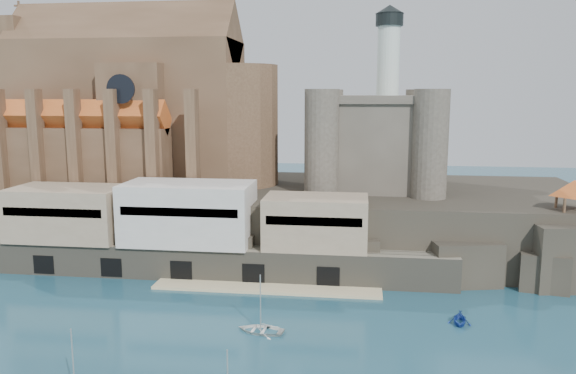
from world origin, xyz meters
The scene contains 9 objects.
ground centered at (0.00, 0.00, 0.00)m, with size 300.00×300.00×0.00m, color navy.
promontory centered at (-0.19, 39.37, 4.92)m, with size 100.00×36.00×10.00m.
quay centered at (-10.19, 23.07, 6.07)m, with size 70.00×12.00×13.05m.
church centered at (-24.13, 41.85, 22.13)m, with size 47.00×25.93×30.51m.
castle_keep centered at (16.08, 41.08, 18.31)m, with size 21.20×21.20×29.30m.
rock_outcrop centered at (42.00, 25.84, 4.02)m, with size 14.50×10.50×8.70m.
pavilion centered at (42.00, 26.00, 12.73)m, with size 6.40×6.40×5.40m.
boat_6 centered at (3.59, 4.92, 0.00)m, with size 3.63×1.05×5.08m, color white.
boat_7 centered at (25.25, 9.91, 0.00)m, with size 2.99×1.83×3.47m, color #1A3C9B.
Camera 1 is at (13.91, -51.30, 25.49)m, focal length 35.00 mm.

